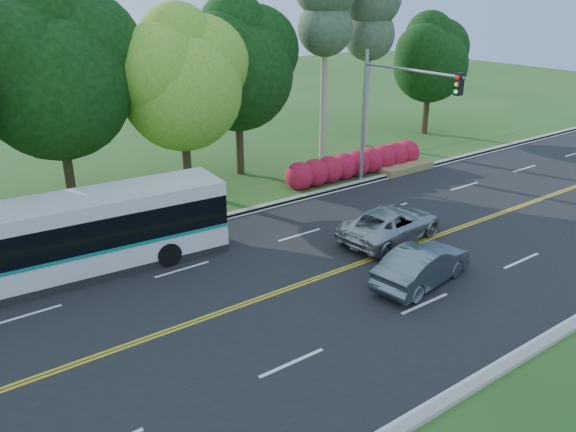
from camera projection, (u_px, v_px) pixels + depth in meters
ground at (364, 262)px, 21.65m from camera, size 120.00×120.00×0.00m
road at (364, 262)px, 21.65m from camera, size 60.00×14.00×0.02m
curb_north at (263, 206)px, 27.01m from camera, size 60.00×0.30×0.15m
curb_south at (533, 350)px, 16.23m from camera, size 60.00×0.30×0.15m
grass_verge at (243, 196)px, 28.41m from camera, size 60.00×4.00×0.10m
lane_markings at (362, 262)px, 21.59m from camera, size 57.60×13.82×0.00m
tree_row at (105, 62)px, 25.49m from camera, size 44.70×9.10×13.84m
bougainvillea_hedge at (360, 164)px, 31.41m from camera, size 9.50×2.25×1.50m
traffic_signal at (391, 102)px, 27.49m from camera, size 0.42×6.10×7.00m
transit_bus at (72, 238)px, 20.15m from camera, size 11.31×3.17×2.92m
sedan at (422, 265)px, 19.80m from camera, size 4.48×2.19×1.41m
suv at (391, 224)px, 23.35m from camera, size 5.26×2.99×1.39m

